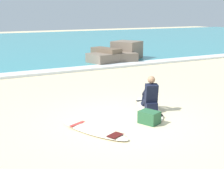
# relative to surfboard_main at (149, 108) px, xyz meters

# --- Properties ---
(ground_plane) EXTENTS (80.00, 80.00, 0.00)m
(ground_plane) POSITION_rel_surfboard_main_xyz_m (-1.13, -0.56, -0.04)
(ground_plane) COLOR beige
(breaking_foam) EXTENTS (80.00, 0.90, 0.11)m
(breaking_foam) POSITION_rel_surfboard_main_xyz_m (-1.13, 6.79, 0.02)
(breaking_foam) COLOR white
(breaking_foam) RESTS_ON ground
(surfboard_main) EXTENTS (1.33, 2.39, 0.08)m
(surfboard_main) POSITION_rel_surfboard_main_xyz_m (0.00, 0.00, 0.00)
(surfboard_main) COLOR #EFE5C6
(surfboard_main) RESTS_ON ground
(surfer_seated) EXTENTS (0.55, 0.77, 0.95)m
(surfer_seated) POSITION_rel_surfboard_main_xyz_m (-0.06, -0.15, 0.40)
(surfer_seated) COLOR black
(surfer_seated) RESTS_ON surfboard_main
(surfboard_spare_near) EXTENTS (1.25, 2.02, 0.08)m
(surfboard_spare_near) POSITION_rel_surfboard_main_xyz_m (-2.16, -0.85, 0.00)
(surfboard_spare_near) COLOR #EFE5C6
(surfboard_spare_near) RESTS_ON ground
(rock_outcrop_distant) EXTENTS (3.64, 2.44, 1.09)m
(rock_outcrop_distant) POSITION_rel_surfboard_main_xyz_m (3.59, 8.18, 0.38)
(rock_outcrop_distant) COLOR #756656
(rock_outcrop_distant) RESTS_ON ground
(beach_bag) EXTENTS (0.51, 0.58, 0.32)m
(beach_bag) POSITION_rel_surfboard_main_xyz_m (-0.69, -1.00, 0.12)
(beach_bag) COLOR #285B38
(beach_bag) RESTS_ON ground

